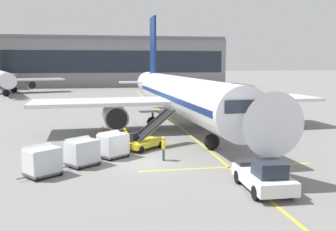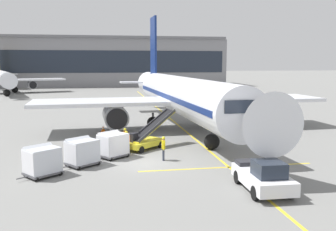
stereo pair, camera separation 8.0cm
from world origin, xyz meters
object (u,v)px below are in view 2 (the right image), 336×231
object	(u,v)px
belt_loader	(146,138)
baggage_cart_third	(42,160)
baggage_cart_lead	(113,144)
ground_crew_by_loader	(112,141)
pushback_tug	(263,176)
ground_crew_marshaller	(125,137)
ground_crew_wingwalker	(163,147)
parked_airplane	(181,96)
safety_cone_wingtip	(103,129)
distant_airplane	(3,78)
baggage_cart_second	(82,151)
ground_crew_by_carts	(126,140)
safety_cone_engine_keepout	(129,136)

from	to	relation	value
belt_loader	baggage_cart_third	xyz separation A→B (m)	(-7.16, -6.34, 0.14)
baggage_cart_lead	ground_crew_by_loader	size ratio (longest dim) A/B	1.51
pushback_tug	ground_crew_marshaller	world-z (taller)	pushback_tug
ground_crew_wingwalker	parked_airplane	bearing A→B (deg)	72.69
ground_crew_by_loader	safety_cone_wingtip	size ratio (longest dim) A/B	2.60
ground_crew_marshaller	distant_airplane	size ratio (longest dim) A/B	0.05
baggage_cart_lead	safety_cone_wingtip	world-z (taller)	baggage_cart_lead
ground_crew_by_loader	ground_crew_marshaller	distance (m)	1.72
parked_airplane	safety_cone_wingtip	world-z (taller)	parked_airplane
belt_loader	baggage_cart_second	distance (m)	6.55
pushback_tug	ground_crew_by_carts	xyz separation A→B (m)	(-6.81, 9.96, 0.17)
safety_cone_engine_keepout	distant_airplane	world-z (taller)	distant_airplane
belt_loader	pushback_tug	bearing A→B (deg)	-65.37
ground_crew_by_carts	ground_crew_wingwalker	distance (m)	3.65
baggage_cart_second	distant_airplane	bearing A→B (deg)	107.85
ground_crew_by_carts	safety_cone_engine_keepout	size ratio (longest dim) A/B	2.54
safety_cone_wingtip	safety_cone_engine_keepout	bearing A→B (deg)	-61.12
safety_cone_wingtip	ground_crew_marshaller	bearing A→B (deg)	-77.55
baggage_cart_second	pushback_tug	distance (m)	12.14
pushback_tug	ground_crew_by_loader	distance (m)	12.66
belt_loader	safety_cone_wingtip	size ratio (longest dim) A/B	7.13
pushback_tug	ground_crew_by_loader	size ratio (longest dim) A/B	2.55
ground_crew_marshaller	safety_cone_engine_keepout	distance (m)	3.83
baggage_cart_lead	baggage_cart_third	size ratio (longest dim) A/B	1.00
belt_loader	safety_cone_engine_keepout	world-z (taller)	belt_loader
ground_crew_by_loader	safety_cone_wingtip	xyz separation A→B (m)	(-0.65, 9.31, -0.67)
ground_crew_by_loader	ground_crew_wingwalker	world-z (taller)	same
belt_loader	baggage_cart_third	bearing A→B (deg)	-138.47
parked_airplane	baggage_cart_second	world-z (taller)	parked_airplane
parked_airplane	safety_cone_engine_keepout	bearing A→B (deg)	-139.84
belt_loader	ground_crew_marshaller	world-z (taller)	belt_loader
ground_crew_wingwalker	belt_loader	bearing A→B (deg)	101.40
ground_crew_by_carts	safety_cone_engine_keepout	bearing A→B (deg)	83.54
belt_loader	safety_cone_engine_keepout	distance (m)	3.88
parked_airplane	safety_cone_engine_keepout	world-z (taller)	parked_airplane
parked_airplane	pushback_tug	world-z (taller)	parked_airplane
belt_loader	baggage_cart_lead	size ratio (longest dim) A/B	1.81
ground_crew_marshaller	safety_cone_wingtip	bearing A→B (deg)	102.45
pushback_tug	distant_airplane	size ratio (longest dim) A/B	0.13
baggage_cart_lead	safety_cone_engine_keepout	world-z (taller)	baggage_cart_lead
baggage_cart_lead	baggage_cart_second	xyz separation A→B (m)	(-2.11, -1.92, 0.00)
ground_crew_by_carts	safety_cone_engine_keepout	xyz separation A→B (m)	(0.56, 4.93, -0.66)
baggage_cart_lead	safety_cone_wingtip	distance (m)	10.43
baggage_cart_third	pushback_tug	size ratio (longest dim) A/B	0.60
baggage_cart_lead	ground_crew_by_loader	distance (m)	1.08
parked_airplane	ground_crew_marshaller	world-z (taller)	parked_airplane
baggage_cart_lead	baggage_cart_second	distance (m)	2.86
baggage_cart_lead	ground_crew_wingwalker	size ratio (longest dim) A/B	1.51
parked_airplane	safety_cone_wingtip	distance (m)	8.78
baggage_cart_second	ground_crew_wingwalker	distance (m)	5.69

